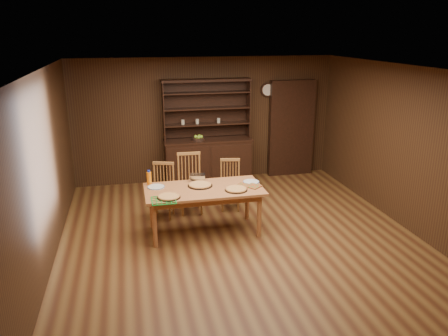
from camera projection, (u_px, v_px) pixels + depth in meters
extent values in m
plane|color=brown|center=(241.00, 238.00, 6.83)|extent=(6.00, 6.00, 0.00)
plane|color=silver|center=(243.00, 69.00, 6.04)|extent=(6.00, 6.00, 0.00)
plane|color=#3A2612|center=(205.00, 120.00, 9.23)|extent=(5.50, 0.00, 5.50)
plane|color=#3A2612|center=(334.00, 257.00, 3.65)|extent=(5.50, 0.00, 5.50)
plane|color=#3A2612|center=(44.00, 171.00, 5.86)|extent=(0.00, 6.00, 6.00)
plane|color=#3A2612|center=(407.00, 148.00, 7.01)|extent=(0.00, 6.00, 6.00)
cube|color=black|center=(208.00, 162.00, 9.24)|extent=(1.80, 0.50, 0.90)
cube|color=black|center=(208.00, 140.00, 9.10)|extent=(1.84, 0.52, 0.04)
cube|color=black|center=(205.00, 108.00, 9.12)|extent=(1.80, 0.02, 1.20)
cube|color=black|center=(163.00, 111.00, 8.80)|extent=(0.02, 0.32, 1.20)
cube|color=black|center=(248.00, 108.00, 9.17)|extent=(0.02, 0.32, 1.20)
cube|color=black|center=(206.00, 80.00, 8.80)|extent=(1.84, 0.34, 0.05)
cylinder|color=#B5B199|center=(183.00, 122.00, 8.95)|extent=(0.07, 0.07, 0.10)
cylinder|color=#B5B199|center=(197.00, 121.00, 9.01)|extent=(0.07, 0.07, 0.10)
cube|color=black|center=(291.00, 128.00, 9.61)|extent=(1.00, 0.18, 2.10)
cylinder|color=black|center=(268.00, 90.00, 9.29)|extent=(0.30, 0.04, 0.30)
cylinder|color=beige|center=(268.00, 90.00, 9.27)|extent=(0.24, 0.01, 0.24)
cube|color=#B06A3D|center=(204.00, 189.00, 6.84)|extent=(1.84, 0.92, 0.04)
cylinder|color=#B06A3D|center=(155.00, 225.00, 6.45)|extent=(0.07, 0.07, 0.71)
cylinder|color=#B06A3D|center=(152.00, 208.00, 7.10)|extent=(0.07, 0.07, 0.71)
cylinder|color=#B06A3D|center=(259.00, 216.00, 6.79)|extent=(0.07, 0.07, 0.71)
cylinder|color=#B06A3D|center=(247.00, 199.00, 7.44)|extent=(0.07, 0.07, 0.71)
cube|color=#AA763A|center=(163.00, 195.00, 7.50)|extent=(0.49, 0.48, 0.04)
cylinder|color=#AA763A|center=(153.00, 210.00, 7.45)|extent=(0.03, 0.03, 0.38)
cylinder|color=#AA763A|center=(157.00, 203.00, 7.71)|extent=(0.03, 0.03, 0.38)
cylinder|color=#AA763A|center=(170.00, 210.00, 7.42)|extent=(0.03, 0.03, 0.38)
cylinder|color=#AA763A|center=(173.00, 204.00, 7.68)|extent=(0.03, 0.03, 0.38)
cube|color=#AA763A|center=(163.00, 163.00, 7.49)|extent=(0.36, 0.15, 0.05)
cube|color=#AA763A|center=(191.00, 189.00, 7.69)|extent=(0.45, 0.43, 0.04)
cylinder|color=#AA763A|center=(183.00, 205.00, 7.58)|extent=(0.04, 0.04, 0.43)
cylinder|color=#AA763A|center=(181.00, 198.00, 7.87)|extent=(0.04, 0.04, 0.43)
cylinder|color=#AA763A|center=(201.00, 203.00, 7.64)|extent=(0.04, 0.04, 0.43)
cylinder|color=#AA763A|center=(199.00, 197.00, 7.94)|extent=(0.04, 0.04, 0.43)
cube|color=#AA763A|center=(189.00, 154.00, 7.67)|extent=(0.42, 0.05, 0.05)
cube|color=#AA763A|center=(230.00, 189.00, 7.85)|extent=(0.44, 0.42, 0.04)
cylinder|color=#AA763A|center=(222.00, 202.00, 7.78)|extent=(0.03, 0.03, 0.36)
cylinder|color=#AA763A|center=(222.00, 197.00, 8.03)|extent=(0.03, 0.03, 0.36)
cylinder|color=#AA763A|center=(238.00, 202.00, 7.79)|extent=(0.03, 0.03, 0.36)
cylinder|color=#AA763A|center=(238.00, 197.00, 8.04)|extent=(0.03, 0.03, 0.36)
cube|color=#AA763A|center=(230.00, 160.00, 7.84)|extent=(0.36, 0.11, 0.05)
cylinder|color=black|center=(169.00, 197.00, 6.44)|extent=(0.35, 0.35, 0.01)
cylinder|color=tan|center=(169.00, 196.00, 6.44)|extent=(0.32, 0.32, 0.02)
torus|color=#C48146|center=(169.00, 196.00, 6.44)|extent=(0.33, 0.33, 0.03)
cylinder|color=black|center=(236.00, 190.00, 6.75)|extent=(0.35, 0.35, 0.01)
cylinder|color=tan|center=(236.00, 189.00, 6.74)|extent=(0.32, 0.32, 0.02)
torus|color=#C48146|center=(236.00, 189.00, 6.74)|extent=(0.33, 0.33, 0.03)
cylinder|color=black|center=(200.00, 186.00, 6.93)|extent=(0.40, 0.40, 0.01)
cylinder|color=tan|center=(200.00, 185.00, 6.93)|extent=(0.36, 0.36, 0.02)
torus|color=#C48146|center=(200.00, 185.00, 6.93)|extent=(0.36, 0.36, 0.03)
cylinder|color=beige|center=(156.00, 187.00, 6.87)|extent=(0.27, 0.27, 0.01)
torus|color=#2F518D|center=(156.00, 187.00, 6.87)|extent=(0.27, 0.27, 0.01)
cylinder|color=beige|center=(251.00, 182.00, 7.10)|extent=(0.26, 0.26, 0.01)
torus|color=#2F518D|center=(251.00, 182.00, 7.10)|extent=(0.27, 0.27, 0.01)
cube|color=silver|center=(198.00, 177.00, 7.18)|extent=(0.28, 0.23, 0.10)
cylinder|color=orange|center=(149.00, 178.00, 6.97)|extent=(0.07, 0.07, 0.21)
cylinder|color=#122898|center=(149.00, 171.00, 6.94)|extent=(0.04, 0.04, 0.03)
cube|color=red|center=(254.00, 186.00, 6.90)|extent=(0.29, 0.29, 0.02)
cube|color=red|center=(243.00, 186.00, 6.93)|extent=(0.29, 0.29, 0.02)
cylinder|color=black|center=(198.00, 139.00, 9.00)|extent=(0.26, 0.26, 0.06)
sphere|color=#A4CC36|center=(196.00, 137.00, 8.97)|extent=(0.08, 0.08, 0.08)
sphere|color=#A4CC36|center=(199.00, 136.00, 9.01)|extent=(0.08, 0.08, 0.08)
sphere|color=#A4CC36|center=(198.00, 137.00, 8.93)|extent=(0.08, 0.08, 0.08)
sphere|color=#A4CC36|center=(201.00, 137.00, 8.97)|extent=(0.08, 0.08, 0.08)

